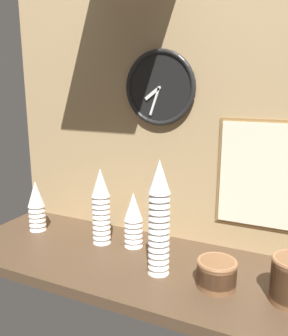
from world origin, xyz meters
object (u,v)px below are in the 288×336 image
Objects in this scene: cup_stack_center_right at (159,218)px; bowl_stack_right at (217,273)px; cup_stack_center at (133,220)px; cup_stack_far_left at (37,206)px; menu_board at (276,177)px; cup_stack_center_left at (101,206)px; wall_clock at (160,88)px.

bowl_stack_right is (0.21, 0.00, -0.16)m from cup_stack_center_right.
cup_stack_center is at bearing 139.28° from cup_stack_center_right.
cup_stack_far_left is 1.05m from menu_board.
bowl_stack_right is at bearing -114.44° from menu_board.
cup_stack_far_left is 0.72× the size of cup_stack_center_left.
cup_stack_far_left is at bearing 172.51° from bowl_stack_right.
wall_clock is (-0.34, 0.29, 0.60)m from bowl_stack_right.
cup_stack_center_right is at bearing -21.78° from cup_stack_center_left.
cup_stack_center_left reaches higher than bowl_stack_right.
menu_board reaches higher than cup_stack_center_right.
cup_stack_center is at bearing 11.26° from cup_stack_center_left.
cup_stack_center_left is at bearing -139.05° from wall_clock.
menu_board reaches higher than cup_stack_center_left.
wall_clock is at bearing 138.96° from bowl_stack_right.
cup_stack_center is 0.76× the size of wall_clock.
cup_stack_center is at bearing 4.61° from cup_stack_far_left.
wall_clock is at bearing 40.95° from cup_stack_center_left.
wall_clock is 0.69× the size of menu_board.
cup_stack_center_right reaches higher than bowl_stack_right.
menu_board is (0.67, 0.18, 0.16)m from cup_stack_center_left.
cup_stack_center is at bearing -111.10° from wall_clock.
cup_stack_center_right is 1.79× the size of cup_stack_far_left.
wall_clock reaches higher than cup_stack_center_right.
cup_stack_far_left is 0.88m from bowl_stack_right.
bowl_stack_right is at bearing -7.49° from cup_stack_far_left.
cup_stack_center_left is 1.06× the size of wall_clock.
menu_board is (0.35, 0.30, 0.11)m from cup_stack_center_right.
wall_clock is (0.19, 0.17, 0.49)m from cup_stack_center_left.
wall_clock reaches higher than cup_stack_center.
cup_stack_center_left is 0.56m from bowl_stack_right.
wall_clock is at bearing 68.90° from cup_stack_center.
bowl_stack_right is (0.87, -0.11, -0.07)m from cup_stack_far_left.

